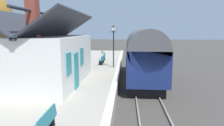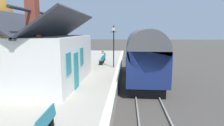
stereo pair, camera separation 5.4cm
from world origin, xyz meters
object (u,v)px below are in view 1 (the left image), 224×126
object	(u,v)px
bench_near_building	(104,56)
lamp_post_platform	(114,38)
planter_by_door	(86,57)
planter_under_sign	(81,57)
station_building	(48,58)
bench_mid_platform	(44,124)
train	(143,55)
bench_platform_end	(102,60)
planter_edge_far	(102,52)

from	to	relation	value
bench_near_building	lamp_post_platform	xyz separation A→B (m)	(-3.95, -1.38, 2.18)
planter_by_door	planter_under_sign	world-z (taller)	planter_under_sign
planter_by_door	lamp_post_platform	distance (m)	6.34
station_building	bench_near_building	bearing A→B (deg)	-14.30
bench_mid_platform	lamp_post_platform	bearing A→B (deg)	-6.38
train	planter_under_sign	distance (m)	7.67
bench_platform_end	planter_under_sign	size ratio (longest dim) A/B	1.47
station_building	lamp_post_platform	distance (m)	6.81
station_building	planter_edge_far	xyz separation A→B (m)	(16.06, -1.45, -1.34)
planter_edge_far	planter_by_door	world-z (taller)	planter_edge_far
station_building	planter_under_sign	bearing A→B (deg)	-0.78
planter_under_sign	train	bearing A→B (deg)	-125.41
planter_by_door	planter_edge_far	bearing A→B (deg)	-11.44
bench_mid_platform	planter_by_door	bearing A→B (deg)	7.49
station_building	train	bearing A→B (deg)	-57.34
bench_mid_platform	train	bearing A→B (deg)	-20.25
station_building	bench_near_building	distance (m)	9.88
train	lamp_post_platform	bearing A→B (deg)	59.34
bench_platform_end	lamp_post_platform	size ratio (longest dim) A/B	0.37
bench_near_building	planter_edge_far	bearing A→B (deg)	8.41
bench_mid_platform	planter_by_door	world-z (taller)	bench_mid_platform
bench_platform_end	planter_under_sign	bearing A→B (deg)	61.39
bench_platform_end	bench_mid_platform	size ratio (longest dim) A/B	0.99
bench_mid_platform	planter_edge_far	world-z (taller)	bench_mid_platform
station_building	bench_mid_platform	distance (m)	6.96
planter_by_door	train	bearing A→B (deg)	-135.67
bench_mid_platform	planter_edge_far	xyz separation A→B (m)	(22.47, 1.01, -0.20)
station_building	planter_by_door	xyz separation A→B (m)	(10.25, -0.28, -1.35)
train	planter_by_door	world-z (taller)	train
planter_edge_far	planter_under_sign	bearing A→B (deg)	170.00
station_building	lamp_post_platform	size ratio (longest dim) A/B	2.00
train	lamp_post_platform	xyz separation A→B (m)	(1.50, 2.52, 1.31)
station_building	bench_mid_platform	size ratio (longest dim) A/B	5.41
train	planter_by_door	bearing A→B (deg)	44.33
train	bench_mid_platform	distance (m)	11.19
bench_platform_end	planter_by_door	xyz separation A→B (m)	(3.10, 2.26, -0.20)
train	planter_edge_far	xyz separation A→B (m)	(12.01, 4.88, -1.07)
bench_near_building	station_building	bearing A→B (deg)	165.70
bench_mid_platform	bench_platform_end	bearing A→B (deg)	-0.29
bench_near_building	bench_mid_platform	bearing A→B (deg)	-179.84
bench_near_building	planter_under_sign	bearing A→B (deg)	114.07
planter_edge_far	bench_near_building	bearing A→B (deg)	-171.59
lamp_post_platform	bench_platform_end	bearing A→B (deg)	38.40
planter_edge_far	station_building	bearing A→B (deg)	174.83
station_building	planter_by_door	size ratio (longest dim) A/B	8.32
train	station_building	size ratio (longest dim) A/B	1.22
planter_by_door	bench_near_building	bearing A→B (deg)	-109.22
planter_under_sign	lamp_post_platform	xyz separation A→B (m)	(-2.92, -3.69, 2.16)
train	planter_by_door	distance (m)	8.73
bench_near_building	lamp_post_platform	size ratio (longest dim) A/B	0.37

